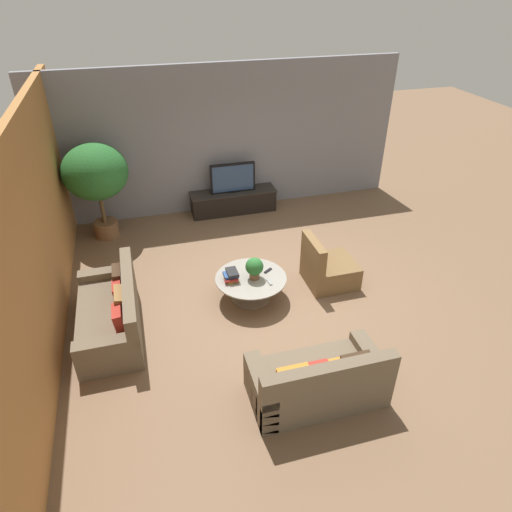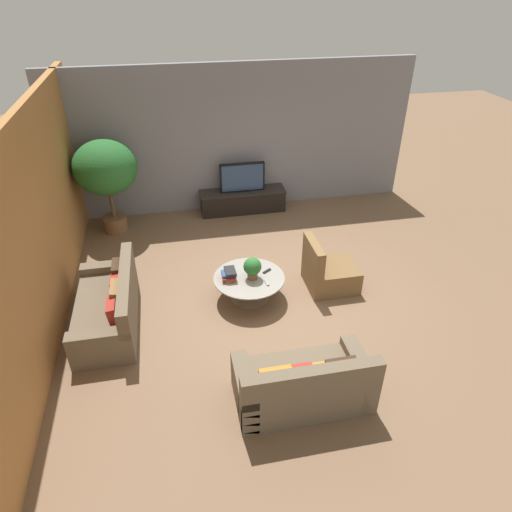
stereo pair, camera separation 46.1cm
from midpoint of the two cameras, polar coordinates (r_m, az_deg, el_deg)
The scene contains 14 objects.
ground_plane at distance 7.56m, azimuth 0.08°, elevation -4.30°, with size 24.00×24.00×0.00m, color brown.
back_wall_stone at distance 9.70m, azimuth -5.27°, elevation 14.29°, with size 7.40×0.12×3.00m, color gray.
side_wall_left at distance 6.93m, azimuth -27.37°, elevation 2.70°, with size 0.12×7.40×3.00m, color #B2753D.
media_console at distance 9.89m, azimuth -4.19°, elevation 6.85°, with size 1.83×0.50×0.47m.
television at distance 9.67m, azimuth -4.32°, elevation 9.67°, with size 0.95×0.13×0.62m.
coffee_table at distance 7.22m, azimuth -2.47°, elevation -3.49°, with size 1.12×1.12×0.40m.
couch_by_wall at distance 7.00m, azimuth -19.37°, elevation -6.98°, with size 0.84×1.84×0.84m.
couch_near_entry at distance 5.74m, azimuth 5.41°, elevation -15.39°, with size 1.63×0.84×0.84m.
armchair_wicker at distance 7.63m, azimuth 7.22°, elevation -1.65°, with size 0.80×0.76×0.86m.
potted_palm_tall at distance 9.06m, azimuth -20.83°, elevation 9.49°, with size 1.19×1.19×1.86m.
potted_plant_tabletop at distance 7.02m, azimuth -2.08°, elevation -1.48°, with size 0.28×0.28×0.36m.
book_stack at distance 7.08m, azimuth -4.99°, elevation -2.47°, with size 0.24×0.30×0.16m.
remote_black at distance 7.28m, azimuth -0.31°, elevation -1.87°, with size 0.04×0.16×0.02m, color black.
remote_silver at distance 7.03m, azimuth -0.22°, elevation -3.31°, with size 0.04×0.16×0.02m, color gray.
Camera 1 is at (-1.85, -5.75, 4.55)m, focal length 32.00 mm.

